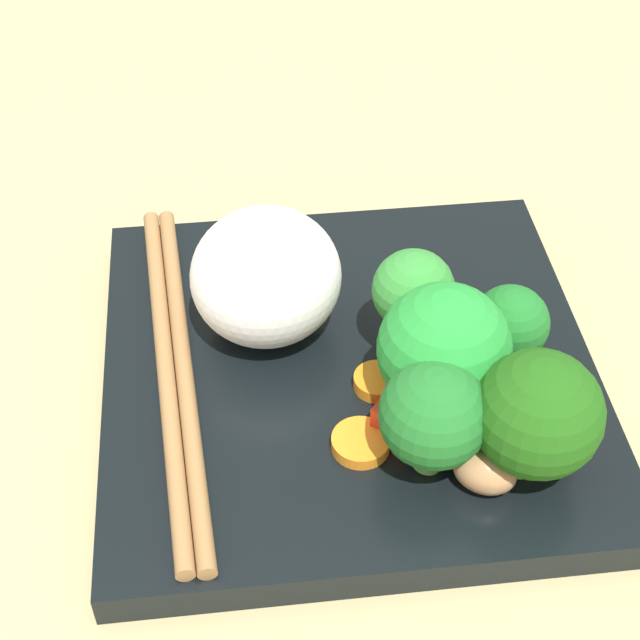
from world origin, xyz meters
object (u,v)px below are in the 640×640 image
square_plate (349,374)px  carrot_slice_3 (534,391)px  broccoli_floret_1 (444,350)px  rice_mound (266,277)px  chopstick_pair (175,361)px

square_plate → carrot_slice_3: 9.06cm
broccoli_floret_1 → carrot_slice_3: 5.84cm
rice_mound → carrot_slice_3: rice_mound is taller
square_plate → chopstick_pair: (8.49, -0.29, 1.27)cm
square_plate → carrot_slice_3: carrot_slice_3 is taller
chopstick_pair → square_plate: bearing=82.0°
carrot_slice_3 → chopstick_pair: size_ratio=0.12×
rice_mound → broccoli_floret_1: 9.76cm
carrot_slice_3 → broccoli_floret_1: bearing=4.1°
chopstick_pair → rice_mound: bearing=112.4°
broccoli_floret_1 → carrot_slice_3: bearing=-175.9°
rice_mound → carrot_slice_3: (-12.39, 5.63, -3.11)cm
broccoli_floret_1 → chopstick_pair: (12.36, -3.45, -3.32)cm
rice_mound → broccoli_floret_1: same height
square_plate → carrot_slice_3: size_ratio=8.63×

